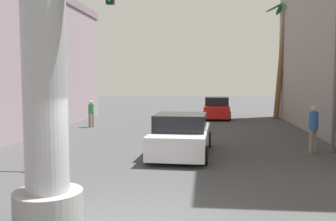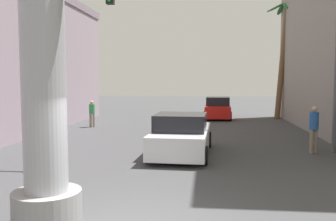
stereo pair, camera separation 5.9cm
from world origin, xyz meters
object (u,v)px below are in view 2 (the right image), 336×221
Objects in this scene: car_far at (218,108)px; pedestrian_mid_right at (314,126)px; neon_sign_pole at (42,14)px; street_lamp at (323,45)px; traffic_light_mast at (28,34)px; palm_tree_far_right at (283,48)px; car_lead at (182,136)px; pedestrian_far_left at (92,112)px.

pedestrian_mid_right is at bearing -75.29° from car_far.
neon_sign_pole is 1.40× the size of street_lamp.
traffic_light_mast is 19.17m from palm_tree_far_right.
car_lead is at bearing -97.37° from car_far.
street_lamp is 12.79m from palm_tree_far_right.
car_lead is at bearing -52.36° from pedestrian_far_left.
palm_tree_far_right is at bearing 4.69° from car_far.
pedestrian_mid_right is at bearing 14.80° from traffic_light_mast.
car_lead is at bearing -114.62° from palm_tree_far_right.
pedestrian_mid_right is (7.09, 7.95, -2.96)m from neon_sign_pole.
car_lead is 3.02× the size of pedestrian_far_left.
neon_sign_pole reaches higher than car_far.
traffic_light_mast is 10.83m from pedestrian_mid_right.
neon_sign_pole is at bearing -61.46° from traffic_light_mast.
palm_tree_far_right is at bearing 68.11° from neon_sign_pole.
palm_tree_far_right is 13.53m from pedestrian_mid_right.
car_far is 2.48× the size of pedestrian_mid_right.
neon_sign_pole is at bearing -111.89° from palm_tree_far_right.
neon_sign_pole is at bearing -75.80° from pedestrian_far_left.
street_lamp is at bearing -73.88° from car_far.
neon_sign_pole is 15.41m from pedestrian_far_left.
neon_sign_pole is at bearing -131.72° from pedestrian_mid_right.
car_lead is (2.09, 7.13, -3.31)m from neon_sign_pole.
street_lamp is 4.22× the size of pedestrian_far_left.
pedestrian_far_left is (-7.52, -5.80, 0.18)m from car_far.
street_lamp reaches higher than pedestrian_mid_right.
neon_sign_pole reaches higher than traffic_light_mast.
pedestrian_mid_right is (10.79, -6.69, 0.14)m from pedestrian_far_left.
neon_sign_pole reaches higher than pedestrian_far_left.
palm_tree_far_right is 4.58× the size of pedestrian_mid_right.
car_lead is at bearing 19.98° from traffic_light_mast.
street_lamp is 10.64m from traffic_light_mast.
pedestrian_mid_right reaches higher than car_far.
street_lamp is 3.06m from pedestrian_mid_right.
car_lead is 9.49m from pedestrian_far_left.
neon_sign_pole is 11.06m from pedestrian_mid_right.
pedestrian_mid_right is (3.28, -12.49, 0.32)m from car_far.
pedestrian_far_left is at bearing -152.89° from palm_tree_far_right.
traffic_light_mast is 9.95m from pedestrian_far_left.
street_lamp is at bearing 15.13° from traffic_light_mast.
pedestrian_far_left is at bearing 104.20° from neon_sign_pole.
neon_sign_pole is 6.06m from traffic_light_mast.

